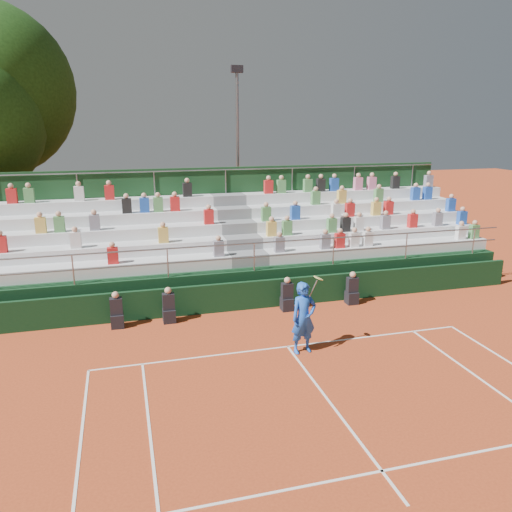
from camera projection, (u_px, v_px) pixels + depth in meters
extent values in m
plane|color=#B6431E|center=(288.00, 347.00, 14.41)|extent=(90.00, 90.00, 0.00)
cube|color=white|center=(288.00, 347.00, 14.41)|extent=(11.00, 0.06, 0.01)
cube|color=white|center=(332.00, 406.00, 11.43)|extent=(0.06, 6.40, 0.01)
cube|color=white|center=(382.00, 471.00, 9.30)|extent=(8.22, 0.06, 0.01)
cube|color=black|center=(258.00, 294.00, 17.26)|extent=(20.00, 0.15, 1.00)
cube|color=black|center=(117.00, 321.00, 15.72)|extent=(0.40, 0.40, 0.44)
cube|color=black|center=(116.00, 306.00, 15.59)|extent=(0.38, 0.25, 0.55)
sphere|color=tan|center=(115.00, 295.00, 15.49)|extent=(0.22, 0.22, 0.22)
cube|color=black|center=(169.00, 316.00, 16.13)|extent=(0.40, 0.40, 0.44)
cube|color=black|center=(168.00, 302.00, 16.00)|extent=(0.38, 0.25, 0.55)
sphere|color=tan|center=(168.00, 290.00, 15.90)|extent=(0.22, 0.22, 0.22)
cube|color=black|center=(287.00, 304.00, 17.14)|extent=(0.40, 0.40, 0.44)
cube|color=black|center=(287.00, 291.00, 17.02)|extent=(0.38, 0.25, 0.55)
sphere|color=tan|center=(287.00, 280.00, 16.92)|extent=(0.22, 0.22, 0.22)
cube|color=black|center=(352.00, 298.00, 17.76)|extent=(0.40, 0.40, 0.44)
cube|color=black|center=(352.00, 285.00, 17.63)|extent=(0.38, 0.25, 0.55)
sphere|color=tan|center=(353.00, 275.00, 17.53)|extent=(0.22, 0.22, 0.22)
cube|color=black|center=(238.00, 267.00, 20.12)|extent=(20.00, 5.20, 1.20)
cube|color=silver|center=(96.00, 269.00, 17.00)|extent=(9.30, 0.85, 0.42)
cube|color=silver|center=(379.00, 249.00, 19.70)|extent=(9.30, 0.85, 0.42)
cube|color=slate|center=(248.00, 258.00, 18.35)|extent=(1.40, 0.85, 0.42)
cube|color=silver|center=(96.00, 251.00, 17.68)|extent=(9.30, 0.85, 0.42)
cube|color=silver|center=(370.00, 234.00, 20.38)|extent=(9.30, 0.85, 0.42)
cube|color=slate|center=(242.00, 242.00, 19.03)|extent=(1.40, 0.85, 0.42)
cube|color=silver|center=(96.00, 235.00, 18.36)|extent=(9.30, 0.85, 0.42)
cube|color=silver|center=(361.00, 220.00, 21.06)|extent=(9.30, 0.85, 0.42)
cube|color=slate|center=(237.00, 227.00, 19.71)|extent=(1.40, 0.85, 0.42)
cube|color=silver|center=(96.00, 219.00, 19.04)|extent=(9.30, 0.85, 0.42)
cube|color=silver|center=(352.00, 207.00, 21.74)|extent=(9.30, 0.85, 0.42)
cube|color=slate|center=(233.00, 213.00, 20.39)|extent=(1.40, 0.85, 0.42)
cube|color=silver|center=(96.00, 205.00, 19.72)|extent=(9.30, 0.85, 0.42)
cube|color=silver|center=(344.00, 195.00, 22.42)|extent=(9.30, 0.85, 0.42)
cube|color=slate|center=(228.00, 199.00, 21.07)|extent=(1.40, 0.85, 0.42)
cube|color=#173D1E|center=(226.00, 218.00, 21.79)|extent=(20.00, 0.12, 4.40)
cylinder|color=gray|center=(254.00, 243.00, 17.32)|extent=(20.00, 0.05, 0.05)
cylinder|color=gray|center=(226.00, 170.00, 21.15)|extent=(20.00, 0.05, 0.05)
cube|color=red|center=(113.00, 256.00, 16.88)|extent=(0.36, 0.24, 0.56)
cube|color=slate|center=(219.00, 249.00, 17.79)|extent=(0.36, 0.24, 0.56)
cube|color=red|center=(1.00, 244.00, 16.65)|extent=(0.36, 0.24, 0.56)
cube|color=silver|center=(76.00, 240.00, 17.25)|extent=(0.36, 0.24, 0.56)
cube|color=gold|center=(163.00, 235.00, 18.01)|extent=(0.36, 0.24, 0.56)
cube|color=gold|center=(41.00, 225.00, 17.63)|extent=(0.36, 0.24, 0.56)
cube|color=#4C8C4C|center=(59.00, 224.00, 17.79)|extent=(0.36, 0.24, 0.56)
cube|color=slate|center=(95.00, 222.00, 18.09)|extent=(0.36, 0.24, 0.56)
cube|color=red|center=(209.00, 217.00, 19.15)|extent=(0.36, 0.24, 0.56)
cube|color=black|center=(127.00, 206.00, 19.07)|extent=(0.36, 0.24, 0.56)
cube|color=#1E4CB2|center=(144.00, 205.00, 19.23)|extent=(0.36, 0.24, 0.56)
cube|color=#4C8C4C|center=(158.00, 205.00, 19.37)|extent=(0.36, 0.24, 0.56)
cube|color=red|center=(175.00, 204.00, 19.53)|extent=(0.36, 0.24, 0.56)
cube|color=red|center=(12.00, 196.00, 18.70)|extent=(0.36, 0.24, 0.56)
cube|color=#4C8C4C|center=(29.00, 195.00, 18.85)|extent=(0.36, 0.24, 0.56)
cube|color=silver|center=(79.00, 194.00, 19.31)|extent=(0.36, 0.24, 0.56)
cube|color=red|center=(109.00, 192.00, 19.59)|extent=(0.36, 0.24, 0.56)
cube|color=black|center=(187.00, 190.00, 20.37)|extent=(0.36, 0.24, 0.56)
cube|color=slate|center=(279.00, 245.00, 18.37)|extent=(0.36, 0.24, 0.56)
cube|color=slate|center=(325.00, 241.00, 18.83)|extent=(0.36, 0.24, 0.56)
cube|color=red|center=(340.00, 241.00, 18.98)|extent=(0.36, 0.24, 0.56)
cube|color=silver|center=(354.00, 240.00, 19.13)|extent=(0.36, 0.24, 0.56)
cube|color=silver|center=(368.00, 239.00, 19.28)|extent=(0.36, 0.24, 0.56)
cube|color=silver|center=(461.00, 233.00, 20.33)|extent=(0.36, 0.24, 0.56)
cube|color=#4C8C4C|center=(474.00, 232.00, 20.49)|extent=(0.36, 0.24, 0.56)
cube|color=gold|center=(271.00, 229.00, 19.04)|extent=(0.36, 0.24, 0.56)
cube|color=#4C8C4C|center=(287.00, 228.00, 19.20)|extent=(0.36, 0.24, 0.56)
cube|color=#4C8C4C|center=(332.00, 225.00, 19.67)|extent=(0.36, 0.24, 0.56)
cube|color=black|center=(345.00, 224.00, 19.82)|extent=(0.36, 0.24, 0.56)
cube|color=silver|center=(359.00, 224.00, 19.96)|extent=(0.36, 0.24, 0.56)
cube|color=slate|center=(385.00, 222.00, 20.26)|extent=(0.36, 0.24, 0.56)
cube|color=red|center=(412.00, 221.00, 20.58)|extent=(0.36, 0.24, 0.56)
cube|color=slate|center=(437.00, 219.00, 20.87)|extent=(0.36, 0.24, 0.56)
cube|color=#1E4CB2|center=(462.00, 218.00, 21.17)|extent=(0.36, 0.24, 0.56)
cube|color=#4C8C4C|center=(266.00, 214.00, 19.73)|extent=(0.36, 0.24, 0.56)
cube|color=#1E4CB2|center=(295.00, 213.00, 20.04)|extent=(0.36, 0.24, 0.56)
cube|color=silver|center=(336.00, 211.00, 20.48)|extent=(0.36, 0.24, 0.56)
cube|color=red|center=(350.00, 210.00, 20.64)|extent=(0.36, 0.24, 0.56)
cube|color=gold|center=(376.00, 209.00, 20.94)|extent=(0.36, 0.24, 0.56)
cube|color=red|center=(388.00, 208.00, 21.09)|extent=(0.36, 0.24, 0.56)
cube|color=#1E4CB2|center=(451.00, 205.00, 21.86)|extent=(0.36, 0.24, 0.56)
cube|color=#4C8C4C|center=(316.00, 198.00, 21.02)|extent=(0.36, 0.24, 0.56)
cube|color=gold|center=(342.00, 197.00, 21.32)|extent=(0.36, 0.24, 0.56)
cube|color=#4C8C4C|center=(378.00, 195.00, 21.76)|extent=(0.36, 0.24, 0.56)
cube|color=#1E4CB2|center=(415.00, 194.00, 22.22)|extent=(0.36, 0.24, 0.56)
cube|color=#1E4CB2|center=(427.00, 193.00, 22.38)|extent=(0.36, 0.24, 0.56)
cube|color=red|center=(268.00, 187.00, 21.24)|extent=(0.36, 0.24, 0.56)
cube|color=#4C8C4C|center=(281.00, 186.00, 21.38)|extent=(0.36, 0.24, 0.56)
cube|color=#4C8C4C|center=(308.00, 185.00, 21.69)|extent=(0.36, 0.24, 0.56)
cube|color=black|center=(321.00, 185.00, 21.84)|extent=(0.36, 0.24, 0.56)
cube|color=#1E4CB2|center=(334.00, 185.00, 22.00)|extent=(0.36, 0.24, 0.56)
cube|color=pink|center=(358.00, 184.00, 22.30)|extent=(0.36, 0.24, 0.56)
cube|color=pink|center=(372.00, 183.00, 22.47)|extent=(0.36, 0.24, 0.56)
cube|color=black|center=(395.00, 182.00, 22.77)|extent=(0.36, 0.24, 0.56)
cube|color=slate|center=(428.00, 181.00, 23.20)|extent=(0.36, 0.24, 0.56)
imported|color=blue|center=(304.00, 318.00, 13.84)|extent=(0.81, 0.60, 2.05)
cylinder|color=gray|center=(313.00, 289.00, 13.69)|extent=(0.26, 0.03, 0.51)
cylinder|color=#E5D866|center=(318.00, 278.00, 13.65)|extent=(0.26, 0.28, 0.14)
cylinder|color=#382214|center=(1.00, 207.00, 24.40)|extent=(0.50, 0.50, 4.45)
cylinder|color=gray|center=(238.00, 161.00, 25.71)|extent=(0.16, 0.16, 8.59)
cube|color=black|center=(237.00, 69.00, 24.54)|extent=(0.60, 0.25, 0.35)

